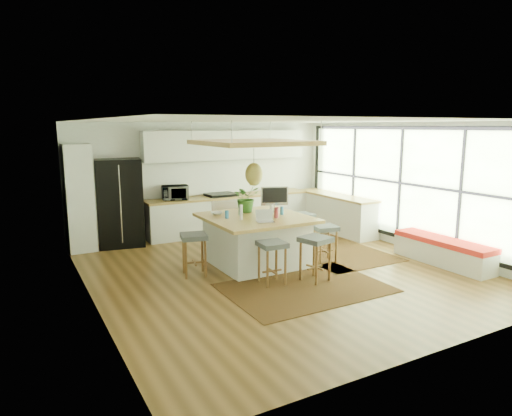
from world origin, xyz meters
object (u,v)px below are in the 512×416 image
island (256,240)px  stool_left_side (194,256)px  stool_near_left (272,264)px  stool_right_back (301,233)px  monitor (274,199)px  microwave (175,191)px  stool_near_right (315,261)px  stool_right_front (325,244)px  island_plant (246,201)px  fridge (120,204)px  laptop (266,216)px

island → stool_left_side: 1.29m
stool_near_left → stool_right_back: 2.33m
monitor → microwave: (-1.23, 2.42, -0.06)m
stool_near_right → stool_left_side: (-1.69, 1.28, 0.00)m
stool_right_front → island_plant: (-1.17, 1.04, 0.80)m
stool_right_back → stool_left_side: size_ratio=1.03×
island → island_plant: island_plant is taller
fridge → island_plant: 2.94m
stool_right_front → stool_right_back: size_ratio=0.94×
stool_near_right → stool_left_side: bearing=143.0°
monitor → fridge: bearing=156.3°
fridge → laptop: size_ratio=5.87×
stool_near_right → monitor: monitor is taller
monitor → island_plant: size_ratio=0.95×
stool_right_back → laptop: laptop is taller
island → microwave: 2.82m
fridge → island: (1.95, -2.64, -0.46)m
stool_right_back → island_plant: 1.55m
stool_near_right → stool_right_back: stool_near_right is taller
stool_near_right → laptop: 1.18m
fridge → island_plant: fridge is taller
laptop → microwave: size_ratio=0.55×
stool_near_left → laptop: 0.93m
island → stool_right_front: island is taller
stool_near_left → monitor: 1.80m
monitor → island: bearing=-136.5°
monitor → stool_right_front: bearing=-29.1°
fridge → laptop: fridge is taller
fridge → microwave: bearing=10.3°
stool_near_left → island_plant: size_ratio=1.24×
stool_right_front → monitor: (-0.67, 0.78, 0.83)m
fridge → stool_near_right: fridge is taller
laptop → island_plant: bearing=96.6°
island → stool_near_left: (-0.31, -1.11, -0.11)m
fridge → island: fridge is taller
stool_right_front → stool_left_side: 2.54m
stool_right_back → island_plant: island_plant is taller
microwave → stool_right_back: bearing=-33.7°
microwave → island_plant: (0.73, -2.16, 0.03)m
stool_right_back → stool_left_side: stool_right_back is taller
fridge → stool_near_left: size_ratio=2.63×
fridge → stool_left_side: fridge is taller
stool_right_back → monitor: bearing=-162.9°
stool_near_left → monitor: size_ratio=1.31×
stool_right_back → island_plant: size_ratio=1.31×
microwave → stool_near_left: bearing=-71.7°
island → stool_right_back: bearing=19.5°
stool_left_side → island_plant: size_ratio=1.28×
stool_near_right → stool_right_front: (0.81, 0.79, 0.00)m
fridge → monitor: size_ratio=3.46×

